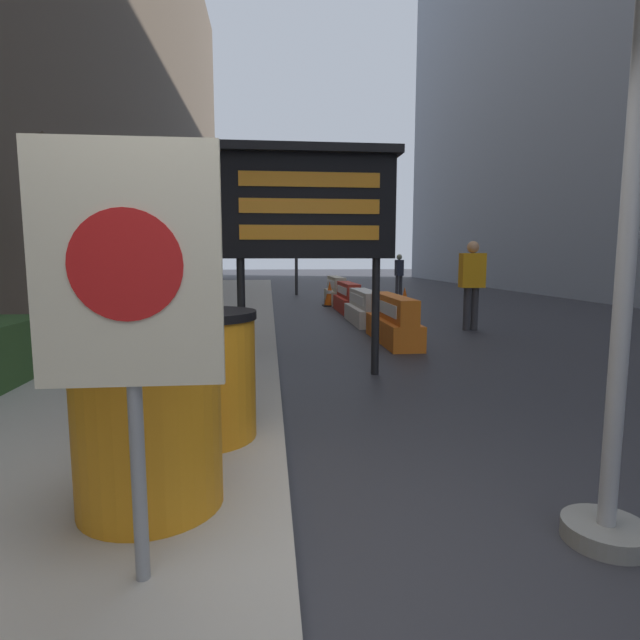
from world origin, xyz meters
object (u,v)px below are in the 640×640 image
object	(u,v)px
warning_sign	(128,289)
traffic_light_near_curb	(296,222)
barrel_drum_middle	(203,375)
jersey_barrier_white	(365,309)
traffic_cone_mid	(405,302)
traffic_cone_near	(330,294)
pedestrian_worker	(399,271)
barrel_drum_foreground	(149,419)
jersey_barrier_red_striped	(348,299)
jersey_barrier_orange_near	(393,322)
message_board	(309,206)
pedestrian_passerby	(472,278)
traffic_cone_far	(368,304)
jersey_barrier_cream	(336,292)

from	to	relation	value
warning_sign	traffic_light_near_curb	distance (m)	18.02
barrel_drum_middle	jersey_barrier_white	xyz separation A→B (m)	(2.67, 7.43, -0.30)
traffic_cone_mid	traffic_cone_near	bearing A→B (deg)	119.22
jersey_barrier_white	pedestrian_worker	bearing A→B (deg)	70.02
traffic_cone_mid	barrel_drum_foreground	bearing A→B (deg)	-112.89
jersey_barrier_white	jersey_barrier_red_striped	xyz separation A→B (m)	(0.00, 2.44, 0.02)
barrel_drum_foreground	traffic_cone_mid	bearing A→B (deg)	67.11
barrel_drum_foreground	jersey_barrier_orange_near	bearing A→B (deg)	64.29
jersey_barrier_red_striped	traffic_light_near_curb	world-z (taller)	traffic_light_near_curb
message_board	jersey_barrier_red_striped	bearing A→B (deg)	77.26
warning_sign	jersey_barrier_white	size ratio (longest dim) A/B	0.86
traffic_cone_near	pedestrian_worker	distance (m)	5.01
warning_sign	traffic_cone_mid	size ratio (longest dim) A/B	2.41
jersey_barrier_orange_near	traffic_cone_mid	size ratio (longest dim) A/B	2.93
message_board	jersey_barrier_white	distance (m)	5.53
barrel_drum_foreground	pedestrian_passerby	world-z (taller)	pedestrian_passerby
jersey_barrier_white	traffic_cone_near	bearing A→B (deg)	94.38
jersey_barrier_white	traffic_light_near_curb	distance (m)	9.17
jersey_barrier_white	pedestrian_worker	world-z (taller)	pedestrian_worker
traffic_cone_mid	pedestrian_worker	distance (m)	6.86
traffic_cone_mid	traffic_light_near_curb	size ratio (longest dim) A/B	0.19
barrel_drum_middle	message_board	world-z (taller)	message_board
barrel_drum_foreground	traffic_cone_far	size ratio (longest dim) A/B	1.49
barrel_drum_middle	traffic_cone_near	size ratio (longest dim) A/B	1.26
barrel_drum_middle	warning_sign	bearing A→B (deg)	-91.68
warning_sign	traffic_light_near_curb	bearing A→B (deg)	84.74
jersey_barrier_white	traffic_cone_near	world-z (taller)	traffic_cone_near
traffic_cone_mid	message_board	bearing A→B (deg)	-115.34
jersey_barrier_red_striped	pedestrian_passerby	distance (m)	4.28
warning_sign	traffic_cone_near	bearing A→B (deg)	79.67
jersey_barrier_white	traffic_cone_mid	bearing A→B (deg)	44.63
message_board	jersey_barrier_orange_near	bearing A→B (deg)	54.88
jersey_barrier_cream	traffic_cone_far	bearing A→B (deg)	-84.64
jersey_barrier_white	pedestrian_passerby	xyz separation A→B (m)	(1.96, -1.30, 0.75)
traffic_cone_near	jersey_barrier_orange_near	bearing A→B (deg)	-87.31
traffic_cone_near	traffic_cone_far	xyz separation A→B (m)	(0.65, -2.75, -0.06)
jersey_barrier_red_striped	traffic_cone_far	distance (m)	1.16
jersey_barrier_white	traffic_cone_far	world-z (taller)	jersey_barrier_white
jersey_barrier_cream	pedestrian_passerby	world-z (taller)	pedestrian_passerby
barrel_drum_foreground	jersey_barrier_red_striped	bearing A→B (deg)	75.44
jersey_barrier_cream	traffic_cone_far	xyz separation A→B (m)	(0.34, -3.59, -0.07)
traffic_cone_far	barrel_drum_middle	bearing A→B (deg)	-108.95
jersey_barrier_orange_near	traffic_light_near_curb	xyz separation A→B (m)	(-1.07, 11.33, 2.49)
jersey_barrier_red_striped	traffic_cone_near	distance (m)	1.67
jersey_barrier_orange_near	traffic_cone_far	world-z (taller)	jersey_barrier_orange_near
message_board	jersey_barrier_red_striped	distance (m)	7.79
traffic_cone_mid	pedestrian_worker	bearing A→B (deg)	76.44
barrel_drum_foreground	barrel_drum_middle	world-z (taller)	same
warning_sign	jersey_barrier_red_striped	size ratio (longest dim) A/B	0.87
traffic_cone_near	pedestrian_worker	xyz separation A→B (m)	(3.19, 3.82, 0.58)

